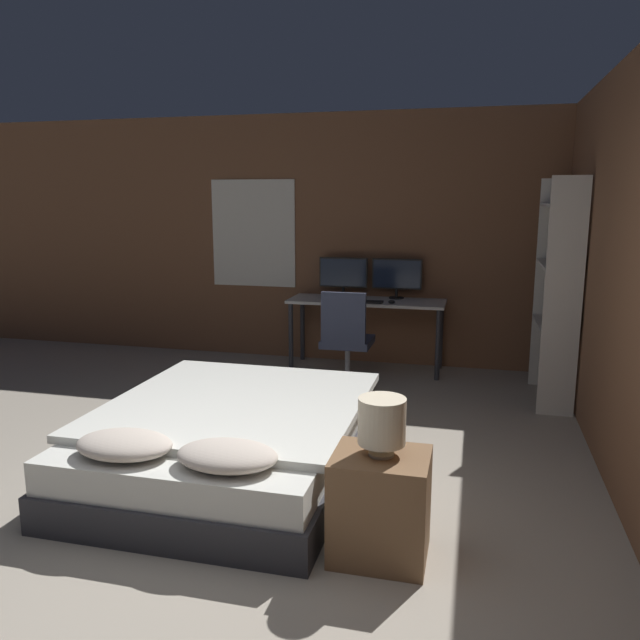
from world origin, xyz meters
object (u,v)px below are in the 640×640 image
object	(u,v)px
keyboard	(364,302)
office_chair	(346,350)
computer_mouse	(392,302)
bookshelf	(558,284)
monitor_left	(343,274)
bed	(231,440)
desk	(367,309)
bedside_lamp	(382,421)
monitor_right	(397,276)
nightstand	(380,506)

from	to	relation	value
keyboard	office_chair	bearing A→B (deg)	-95.12
computer_mouse	bookshelf	distance (m)	1.63
monitor_left	computer_mouse	xyz separation A→B (m)	(0.57, -0.35, -0.23)
bed	office_chair	size ratio (longest dim) A/B	2.15
bed	desk	world-z (taller)	desk
desk	computer_mouse	distance (m)	0.35
bedside_lamp	keyboard	xyz separation A→B (m)	(-0.69, 3.31, 0.03)
monitor_right	desk	bearing A→B (deg)	-148.97
monitor_right	bookshelf	world-z (taller)	bookshelf
nightstand	computer_mouse	xyz separation A→B (m)	(-0.40, 3.31, 0.50)
bed	monitor_right	size ratio (longest dim) A/B	3.94
bedside_lamp	office_chair	xyz separation A→B (m)	(-0.74, 2.71, -0.33)
desk	monitor_right	size ratio (longest dim) A/B	3.11
monitor_left	monitor_right	bearing A→B (deg)	0.00
nightstand	monitor_right	size ratio (longest dim) A/B	1.04
bedside_lamp	keyboard	distance (m)	3.38
computer_mouse	nightstand	bearing A→B (deg)	-83.07
bedside_lamp	monitor_left	distance (m)	3.79
bookshelf	bed	bearing A→B (deg)	-137.07
bedside_lamp	computer_mouse	size ratio (longest dim) A/B	4.23
keyboard	office_chair	world-z (taller)	office_chair
bed	nightstand	world-z (taller)	nightstand
bedside_lamp	monitor_right	size ratio (longest dim) A/B	0.56
monitor_left	bookshelf	size ratio (longest dim) A/B	0.27
bed	nightstand	size ratio (longest dim) A/B	3.78
office_chair	desk	bearing A→B (deg)	86.01
keyboard	bookshelf	world-z (taller)	bookshelf
nightstand	monitor_right	xyz separation A→B (m)	(-0.40, 3.66, 0.72)
keyboard	bookshelf	size ratio (longest dim) A/B	0.20
desk	monitor_right	bearing A→B (deg)	31.03
monitor_left	bookshelf	bearing A→B (deg)	-22.44
monitor_left	office_chair	bearing A→B (deg)	-75.97
nightstand	bedside_lamp	size ratio (longest dim) A/B	1.85
computer_mouse	office_chair	distance (m)	0.78
bed	monitor_right	xyz separation A→B (m)	(0.71, 2.93, 0.76)
nightstand	bookshelf	world-z (taller)	bookshelf
keyboard	bookshelf	distance (m)	1.90
computer_mouse	bookshelf	size ratio (longest dim) A/B	0.04
bed	bedside_lamp	bearing A→B (deg)	-33.21
nightstand	bookshelf	distance (m)	3.11
bed	computer_mouse	world-z (taller)	computer_mouse
office_chair	bookshelf	bearing A→B (deg)	2.51
bed	keyboard	bearing A→B (deg)	80.73
keyboard	nightstand	bearing A→B (deg)	-78.27
bed	bookshelf	size ratio (longest dim) A/B	1.05
nightstand	desk	bearing A→B (deg)	101.17
bed	bedside_lamp	world-z (taller)	bedside_lamp
bed	nightstand	xyz separation A→B (m)	(1.11, -0.73, 0.04)
nightstand	bedside_lamp	world-z (taller)	bedside_lamp
nightstand	keyboard	distance (m)	3.42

